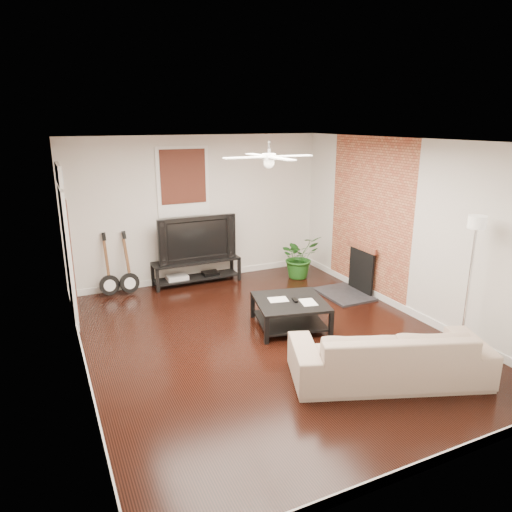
{
  "coord_description": "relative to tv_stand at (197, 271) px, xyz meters",
  "views": [
    {
      "loc": [
        -2.78,
        -5.56,
        3.06
      ],
      "look_at": [
        0.0,
        0.4,
        1.15
      ],
      "focal_mm": 32.96,
      "sensor_mm": 36.0,
      "label": 1
    }
  ],
  "objects": [
    {
      "name": "coffee_table",
      "position": [
        0.66,
        -2.54,
        -0.02
      ],
      "size": [
        1.23,
        1.23,
        0.43
      ],
      "primitive_type": "cube",
      "rotation": [
        0.0,
        0.0,
        -0.23
      ],
      "color": "black",
      "rests_on": "floor"
    },
    {
      "name": "tv",
      "position": [
        0.0,
        0.02,
        0.67
      ],
      "size": [
        1.51,
        0.2,
        0.87
      ],
      "primitive_type": "imported",
      "color": "black",
      "rests_on": "tv_stand"
    },
    {
      "name": "door_left",
      "position": [
        -2.3,
        -0.88,
        1.01
      ],
      "size": [
        0.08,
        1.0,
        2.5
      ],
      "primitive_type": "cube",
      "color": "white",
      "rests_on": "wall_left"
    },
    {
      "name": "floor_lamp",
      "position": [
        2.36,
        -4.27,
        0.72
      ],
      "size": [
        0.41,
        0.41,
        1.91
      ],
      "primitive_type": null,
      "rotation": [
        0.0,
        0.0,
        -0.36
      ],
      "color": "silver",
      "rests_on": "floor"
    },
    {
      "name": "sofa",
      "position": [
        1.01,
        -4.37,
        0.11
      ],
      "size": [
        2.51,
        1.68,
        0.68
      ],
      "primitive_type": "imported",
      "rotation": [
        0.0,
        0.0,
        2.78
      ],
      "color": "tan",
      "rests_on": "floor"
    },
    {
      "name": "potted_plant",
      "position": [
        1.98,
        -0.54,
        0.2
      ],
      "size": [
        0.84,
        0.75,
        0.86
      ],
      "primitive_type": "imported",
      "rotation": [
        0.0,
        0.0,
        0.1
      ],
      "color": "#1F5C1A",
      "rests_on": "floor"
    },
    {
      "name": "guitar_right",
      "position": [
        -1.3,
        -0.06,
        0.34
      ],
      "size": [
        0.4,
        0.32,
        1.16
      ],
      "primitive_type": null,
      "rotation": [
        0.0,
        0.0,
        0.19
      ],
      "color": "black",
      "rests_on": "floor"
    },
    {
      "name": "room",
      "position": [
        0.16,
        -2.78,
        1.16
      ],
      "size": [
        5.01,
        6.01,
        2.81
      ],
      "color": "black",
      "rests_on": "ground"
    },
    {
      "name": "tv_stand",
      "position": [
        0.0,
        0.0,
        0.0
      ],
      "size": [
        1.69,
        0.45,
        0.47
      ],
      "primitive_type": "cube",
      "color": "black",
      "rests_on": "floor"
    },
    {
      "name": "brick_accent",
      "position": [
        2.65,
        -1.78,
        1.16
      ],
      "size": [
        0.02,
        2.2,
        2.8
      ],
      "primitive_type": "cube",
      "color": "#AF5238",
      "rests_on": "floor"
    },
    {
      "name": "guitar_left",
      "position": [
        -1.65,
        -0.03,
        0.34
      ],
      "size": [
        0.38,
        0.28,
        1.16
      ],
      "primitive_type": null,
      "rotation": [
        0.0,
        0.0,
        0.09
      ],
      "color": "black",
      "rests_on": "floor"
    },
    {
      "name": "ceiling_fan",
      "position": [
        0.16,
        -2.78,
        2.36
      ],
      "size": [
        1.24,
        1.24,
        0.32
      ],
      "primitive_type": null,
      "color": "white",
      "rests_on": "ceiling"
    },
    {
      "name": "fireplace",
      "position": [
        2.36,
        -1.78,
        0.22
      ],
      "size": [
        0.8,
        1.1,
        0.92
      ],
      "primitive_type": "cube",
      "color": "black",
      "rests_on": "floor"
    },
    {
      "name": "window_back",
      "position": [
        -0.14,
        0.19,
        1.71
      ],
      "size": [
        1.0,
        0.06,
        1.3
      ],
      "primitive_type": "cube",
      "color": "#3F1611",
      "rests_on": "wall_back"
    }
  ]
}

